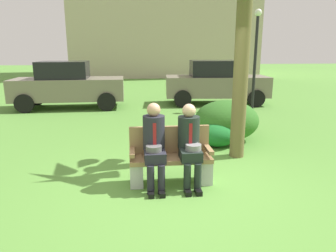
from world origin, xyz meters
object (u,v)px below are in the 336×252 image
(parked_car_far, at_px, (215,82))
(shrub_mid_lawn, at_px, (217,134))
(shrub_near_bench, at_px, (226,120))
(parked_car_near, at_px, (68,85))
(park_bench, at_px, (170,159))
(shrub_far_lawn, at_px, (226,116))
(seated_man_left, at_px, (154,142))
(seated_man_right, at_px, (190,141))
(street_lamp, at_px, (256,49))

(parked_car_far, bearing_deg, shrub_mid_lawn, -104.21)
(shrub_near_bench, height_order, parked_car_near, parked_car_near)
(shrub_mid_lawn, height_order, parked_car_far, parked_car_far)
(park_bench, distance_m, shrub_far_lawn, 3.70)
(park_bench, distance_m, shrub_near_bench, 2.79)
(seated_man_left, bearing_deg, park_bench, 24.86)
(park_bench, distance_m, seated_man_right, 0.45)
(shrub_near_bench, bearing_deg, street_lamp, 60.55)
(shrub_far_lawn, bearing_deg, shrub_mid_lawn, -113.80)
(parked_car_near, bearing_deg, park_bench, -67.25)
(shrub_near_bench, relative_size, shrub_far_lawn, 1.28)
(park_bench, relative_size, street_lamp, 0.38)
(seated_man_left, xyz_separation_m, shrub_far_lawn, (2.13, 3.32, -0.36))
(shrub_far_lawn, distance_m, parked_car_near, 6.09)
(shrub_far_lawn, bearing_deg, seated_man_left, -122.66)
(seated_man_right, bearing_deg, parked_car_far, 72.36)
(shrub_mid_lawn, relative_size, shrub_far_lawn, 0.72)
(seated_man_right, bearing_deg, park_bench, 156.52)
(street_lamp, bearing_deg, shrub_mid_lawn, -120.31)
(shrub_mid_lawn, distance_m, parked_car_far, 5.62)
(seated_man_right, distance_m, street_lamp, 7.02)
(shrub_near_bench, bearing_deg, park_bench, -125.03)
(shrub_far_lawn, bearing_deg, street_lamp, 56.66)
(shrub_mid_lawn, distance_m, shrub_far_lawn, 1.51)
(seated_man_right, xyz_separation_m, parked_car_near, (-3.20, 7.07, 0.12))
(street_lamp, bearing_deg, parked_car_far, 127.05)
(park_bench, height_order, parked_car_near, parked_car_near)
(shrub_far_lawn, xyz_separation_m, parked_car_far, (0.76, 4.04, 0.47))
(park_bench, relative_size, shrub_far_lawn, 1.09)
(seated_man_left, bearing_deg, shrub_near_bench, 52.23)
(park_bench, relative_size, shrub_mid_lawn, 1.53)
(shrub_near_bench, bearing_deg, seated_man_right, -118.62)
(shrub_near_bench, bearing_deg, shrub_mid_lawn, -126.50)
(seated_man_right, bearing_deg, shrub_near_bench, 61.38)
(seated_man_right, height_order, shrub_far_lawn, seated_man_right)
(shrub_near_bench, distance_m, shrub_mid_lawn, 0.62)
(shrub_far_lawn, relative_size, street_lamp, 0.35)
(seated_man_left, relative_size, shrub_near_bench, 0.87)
(seated_man_left, relative_size, shrub_far_lawn, 1.11)
(park_bench, relative_size, seated_man_right, 1.01)
(shrub_mid_lawn, height_order, shrub_far_lawn, shrub_far_lawn)
(shrub_near_bench, bearing_deg, seated_man_left, -127.77)
(street_lamp, bearing_deg, shrub_far_lawn, -123.34)
(parked_car_near, bearing_deg, seated_man_left, -69.45)
(shrub_far_lawn, height_order, street_lamp, street_lamp)
(park_bench, bearing_deg, seated_man_left, -155.14)
(shrub_near_bench, bearing_deg, parked_car_far, 78.29)
(seated_man_left, distance_m, seated_man_right, 0.55)
(shrub_mid_lawn, bearing_deg, park_bench, -124.64)
(seated_man_left, distance_m, parked_car_far, 7.90)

